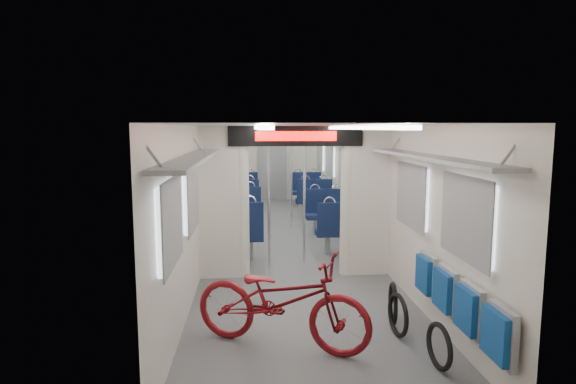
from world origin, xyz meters
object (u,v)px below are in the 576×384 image
Objects in this scene: stanchion_far_left at (268,177)px; seat_bay_far_left at (241,192)px; stanchion_far_right at (291,178)px; seat_bay_near_right at (333,217)px; bike_hoop_c at (393,306)px; bicycle at (281,300)px; bike_hoop_b at (398,317)px; stanchion_near_left at (269,197)px; seat_bay_near_left at (237,218)px; stanchion_near_right at (304,195)px; seat_bay_far_right at (310,191)px; flip_bench at (456,300)px; bike_hoop_a at (439,349)px.

seat_bay_far_left is at bearing 109.58° from stanchion_far_left.
seat_bay_near_right is at bearing -67.21° from stanchion_far_right.
seat_bay_near_right reaches higher than bike_hoop_c.
bicycle reaches higher than bike_hoop_b.
seat_bay_near_left is at bearing 113.82° from stanchion_near_left.
bike_hoop_b is 0.21× the size of stanchion_near_right.
bike_hoop_b is 0.33m from bike_hoop_c.
seat_bay_near_left is at bearing 114.03° from bike_hoop_b.
flip_bench is at bearing -87.20° from seat_bay_far_right.
bike_hoop_b is (1.29, 0.15, -0.28)m from bicycle.
seat_bay_far_right is 5.15m from stanchion_near_right.
bike_hoop_c is (-0.39, 0.80, -0.36)m from flip_bench.
bike_hoop_a is 0.22× the size of seat_bay_far_left.
stanchion_near_right reaches higher than seat_bay_far_left.
stanchion_near_right is 3.18m from stanchion_far_left.
stanchion_far_right is (0.62, 3.04, 0.00)m from stanchion_near_left.
bike_hoop_c is at bearing 116.16° from flip_bench.
stanchion_near_right is (-0.71, -5.06, 0.61)m from seat_bay_far_right.
flip_bench is at bearing -76.28° from bicycle.
stanchion_near_right reaches higher than seat_bay_far_right.
bicycle is at bearing -160.15° from bike_hoop_c.
stanchion_far_left is 0.57m from stanchion_far_right.
stanchion_far_left is (0.10, 3.28, 0.00)m from stanchion_near_left.
bike_hoop_b is 0.24× the size of seat_bay_near_right.
flip_bench is at bearing -72.07° from stanchion_near_right.
seat_bay_far_left is 0.92× the size of stanchion_near_left.
bike_hoop_a is at bearing -88.28° from seat_bay_near_right.
bike_hoop_a is 0.20× the size of seat_bay_near_left.
stanchion_far_right is (0.02, 2.91, 0.00)m from stanchion_near_right.
flip_bench is at bearing -80.19° from stanchion_far_right.
bike_hoop_b is at bearing -97.20° from bike_hoop_c.
bicycle is at bearing -89.87° from stanchion_near_left.
seat_bay_near_left is at bearing -108.31° from stanchion_far_left.
seat_bay_far_left is (-0.57, 8.19, 0.05)m from bicycle.
bike_hoop_c is 3.04m from stanchion_near_left.
bike_hoop_b is 0.21× the size of stanchion_near_left.
bike_hoop_b is at bearing -77.00° from seat_bay_far_left.
seat_bay_far_left reaches higher than bike_hoop_b.
seat_bay_near_right is 2.31m from stanchion_far_left.
stanchion_near_left is at bearing 117.49° from bike_hoop_c.
stanchion_far_right is (-0.69, 1.64, 0.62)m from seat_bay_near_right.
bike_hoop_a is at bearing -77.37° from bike_hoop_b.
flip_bench is 0.98× the size of seat_bay_far_left.
seat_bay_far_right is at bearing 57.90° from stanchion_far_left.
stanchion_far_left reaches higher than flip_bench.
stanchion_far_left is (-1.62, 6.64, 0.57)m from flip_bench.
seat_bay_far_left is at bearing 119.33° from stanchion_far_right.
seat_bay_far_right reaches higher than flip_bench.
seat_bay_near_left is 1.06× the size of seat_bay_far_left.
stanchion_near_right is at bearing 13.82° from bicycle.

